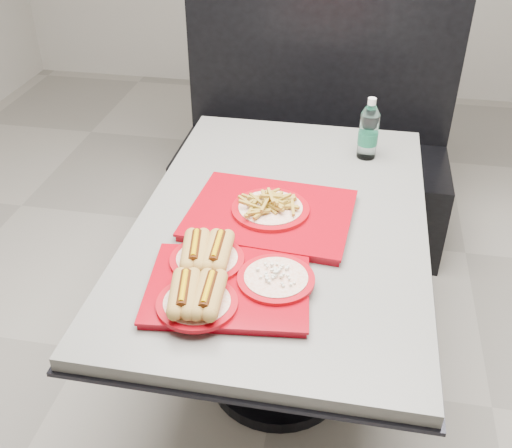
% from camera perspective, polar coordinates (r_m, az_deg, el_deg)
% --- Properties ---
extents(ground, '(6.00, 6.00, 0.00)m').
position_cam_1_polar(ground, '(2.40, 2.08, -14.34)').
color(ground, '#9A958A').
rests_on(ground, ground).
extents(diner_table, '(0.92, 1.42, 0.75)m').
position_cam_1_polar(diner_table, '(2.00, 2.42, -3.20)').
color(diner_table, black).
rests_on(diner_table, ground).
extents(booth_bench, '(1.30, 0.57, 1.35)m').
position_cam_1_polar(booth_bench, '(3.02, 5.43, 6.55)').
color(booth_bench, black).
rests_on(booth_bench, ground).
extents(tray_near, '(0.46, 0.39, 0.09)m').
position_cam_1_polar(tray_near, '(1.60, -3.29, -5.32)').
color(tray_near, '#970410').
rests_on(tray_near, diner_table).
extents(tray_far, '(0.53, 0.43, 0.10)m').
position_cam_1_polar(tray_far, '(1.87, 1.39, 1.25)').
color(tray_far, '#970410').
rests_on(tray_far, diner_table).
extents(water_bottle, '(0.07, 0.07, 0.23)m').
position_cam_1_polar(water_bottle, '(2.24, 10.66, 8.60)').
color(water_bottle, silver).
rests_on(water_bottle, diner_table).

